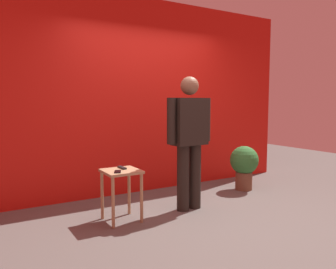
% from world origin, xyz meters
% --- Properties ---
extents(ground_plane, '(12.00, 12.00, 0.00)m').
position_xyz_m(ground_plane, '(0.00, 0.00, 0.00)').
color(ground_plane, '#59544F').
extents(back_wall_red, '(5.18, 0.12, 2.91)m').
position_xyz_m(back_wall_red, '(0.00, 1.48, 1.45)').
color(back_wall_red, red).
rests_on(back_wall_red, ground_plane).
extents(standing_person, '(0.67, 0.26, 1.68)m').
position_xyz_m(standing_person, '(0.01, 0.34, 0.94)').
color(standing_person, black).
rests_on(standing_person, ground_plane).
extents(side_table, '(0.40, 0.40, 0.60)m').
position_xyz_m(side_table, '(-0.90, 0.38, 0.47)').
color(side_table, tan).
rests_on(side_table, ground_plane).
extents(cell_phone, '(0.13, 0.16, 0.01)m').
position_xyz_m(cell_phone, '(-0.98, 0.30, 0.60)').
color(cell_phone, black).
rests_on(cell_phone, side_table).
extents(tv_remote, '(0.05, 0.17, 0.02)m').
position_xyz_m(tv_remote, '(-0.86, 0.46, 0.61)').
color(tv_remote, black).
rests_on(tv_remote, side_table).
extents(potted_plant, '(0.44, 0.44, 0.69)m').
position_xyz_m(potted_plant, '(1.29, 0.68, 0.41)').
color(potted_plant, brown).
rests_on(potted_plant, ground_plane).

